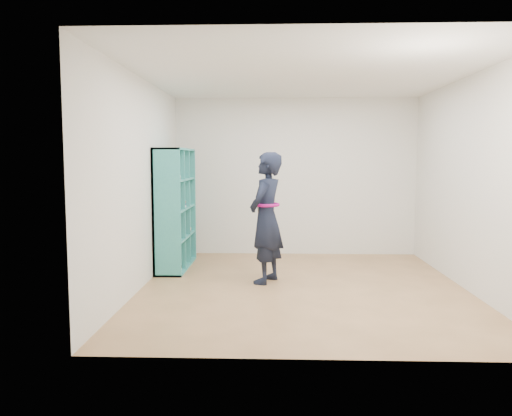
{
  "coord_description": "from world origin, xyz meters",
  "views": [
    {
      "loc": [
        -0.36,
        -6.1,
        1.59
      ],
      "look_at": [
        -0.59,
        0.3,
        0.97
      ],
      "focal_mm": 35.0,
      "sensor_mm": 36.0,
      "label": 1
    }
  ],
  "objects": [
    {
      "name": "wall_back",
      "position": [
        0.0,
        2.25,
        1.3
      ],
      "size": [
        4.0,
        0.02,
        2.6
      ],
      "primitive_type": "cube",
      "color": "white",
      "rests_on": "floor"
    },
    {
      "name": "wall_front",
      "position": [
        0.0,
        -2.25,
        1.3
      ],
      "size": [
        4.0,
        0.02,
        2.6
      ],
      "primitive_type": "cube",
      "color": "white",
      "rests_on": "floor"
    },
    {
      "name": "wall_left",
      "position": [
        -2.0,
        0.0,
        1.3
      ],
      "size": [
        0.02,
        4.5,
        2.6
      ],
      "primitive_type": "cube",
      "color": "white",
      "rests_on": "floor"
    },
    {
      "name": "floor",
      "position": [
        0.0,
        0.0,
        0.0
      ],
      "size": [
        4.5,
        4.5,
        0.0
      ],
      "primitive_type": "plane",
      "color": "olive",
      "rests_on": "ground"
    },
    {
      "name": "wall_right",
      "position": [
        2.0,
        0.0,
        1.3
      ],
      "size": [
        0.02,
        4.5,
        2.6
      ],
      "primitive_type": "cube",
      "color": "white",
      "rests_on": "floor"
    },
    {
      "name": "person",
      "position": [
        -0.46,
        0.26,
        0.84
      ],
      "size": [
        0.6,
        0.72,
        1.68
      ],
      "rotation": [
        0.0,
        0.0,
        -1.95
      ],
      "color": "black",
      "rests_on": "floor"
    },
    {
      "name": "bookshelf",
      "position": [
        -1.83,
        1.12,
        0.86
      ],
      "size": [
        0.38,
        1.31,
        1.75
      ],
      "color": "teal",
      "rests_on": "floor"
    },
    {
      "name": "ceiling",
      "position": [
        0.0,
        0.0,
        2.6
      ],
      "size": [
        4.5,
        4.5,
        0.0
      ],
      "primitive_type": "plane",
      "color": "white",
      "rests_on": "wall_back"
    },
    {
      "name": "smartphone",
      "position": [
        -0.56,
        0.41,
        0.95
      ],
      "size": [
        0.04,
        0.08,
        0.12
      ],
      "rotation": [
        0.31,
        0.0,
        -0.32
      ],
      "color": "silver",
      "rests_on": "person"
    }
  ]
}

